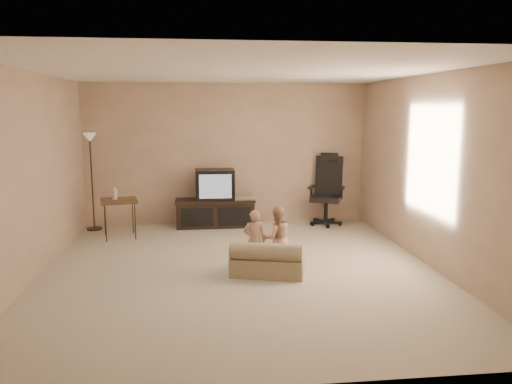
{
  "coord_description": "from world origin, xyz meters",
  "views": [
    {
      "loc": [
        -0.49,
        -6.14,
        2.05
      ],
      "look_at": [
        0.28,
        0.6,
        0.92
      ],
      "focal_mm": 35.0,
      "sensor_mm": 36.0,
      "label": 1
    }
  ],
  "objects_px": {
    "tv_stand": "(216,203)",
    "toddler_left": "(255,241)",
    "toddler_right": "(277,238)",
    "side_table": "(118,201)",
    "office_chair": "(327,199)",
    "floor_lamp": "(91,160)",
    "child_sofa": "(267,261)"
  },
  "relations": [
    {
      "from": "tv_stand",
      "to": "floor_lamp",
      "type": "relative_size",
      "value": 0.85
    },
    {
      "from": "floor_lamp",
      "to": "toddler_right",
      "type": "xyz_separation_m",
      "value": [
        2.78,
        -2.47,
        -0.79
      ]
    },
    {
      "from": "side_table",
      "to": "floor_lamp",
      "type": "distance_m",
      "value": 0.99
    },
    {
      "from": "office_chair",
      "to": "floor_lamp",
      "type": "distance_m",
      "value": 4.14
    },
    {
      "from": "side_table",
      "to": "office_chair",
      "type": "bearing_deg",
      "value": 8.78
    },
    {
      "from": "tv_stand",
      "to": "toddler_left",
      "type": "relative_size",
      "value": 1.78
    },
    {
      "from": "side_table",
      "to": "child_sofa",
      "type": "bearing_deg",
      "value": -44.94
    },
    {
      "from": "toddler_left",
      "to": "toddler_right",
      "type": "distance_m",
      "value": 0.29
    },
    {
      "from": "floor_lamp",
      "to": "child_sofa",
      "type": "bearing_deg",
      "value": -45.75
    },
    {
      "from": "tv_stand",
      "to": "floor_lamp",
      "type": "height_order",
      "value": "floor_lamp"
    },
    {
      "from": "tv_stand",
      "to": "child_sofa",
      "type": "relative_size",
      "value": 1.42
    },
    {
      "from": "office_chair",
      "to": "toddler_left",
      "type": "distance_m",
      "value": 2.92
    },
    {
      "from": "side_table",
      "to": "floor_lamp",
      "type": "bearing_deg",
      "value": 131.19
    },
    {
      "from": "side_table",
      "to": "floor_lamp",
      "type": "relative_size",
      "value": 0.51
    },
    {
      "from": "side_table",
      "to": "toddler_right",
      "type": "relative_size",
      "value": 1.01
    },
    {
      "from": "floor_lamp",
      "to": "toddler_left",
      "type": "bearing_deg",
      "value": -45.07
    },
    {
      "from": "tv_stand",
      "to": "office_chair",
      "type": "relative_size",
      "value": 1.11
    },
    {
      "from": "toddler_right",
      "to": "toddler_left",
      "type": "bearing_deg",
      "value": -1.3
    },
    {
      "from": "tv_stand",
      "to": "side_table",
      "type": "bearing_deg",
      "value": -158.58
    },
    {
      "from": "floor_lamp",
      "to": "tv_stand",
      "type": "bearing_deg",
      "value": 0.66
    },
    {
      "from": "office_chair",
      "to": "toddler_left",
      "type": "height_order",
      "value": "office_chair"
    },
    {
      "from": "office_chair",
      "to": "side_table",
      "type": "relative_size",
      "value": 1.52
    },
    {
      "from": "child_sofa",
      "to": "toddler_left",
      "type": "bearing_deg",
      "value": 139.33
    },
    {
      "from": "side_table",
      "to": "tv_stand",
      "type": "bearing_deg",
      "value": 21.49
    },
    {
      "from": "tv_stand",
      "to": "side_table",
      "type": "height_order",
      "value": "tv_stand"
    },
    {
      "from": "tv_stand",
      "to": "floor_lamp",
      "type": "distance_m",
      "value": 2.23
    },
    {
      "from": "office_chair",
      "to": "toddler_right",
      "type": "bearing_deg",
      "value": -93.49
    },
    {
      "from": "toddler_right",
      "to": "floor_lamp",
      "type": "bearing_deg",
      "value": -48.46
    },
    {
      "from": "office_chair",
      "to": "child_sofa",
      "type": "bearing_deg",
      "value": -94.07
    },
    {
      "from": "side_table",
      "to": "child_sofa",
      "type": "xyz_separation_m",
      "value": [
        2.11,
        -2.11,
        -0.42
      ]
    },
    {
      "from": "floor_lamp",
      "to": "toddler_right",
      "type": "bearing_deg",
      "value": -41.6
    },
    {
      "from": "child_sofa",
      "to": "toddler_left",
      "type": "distance_m",
      "value": 0.32
    }
  ]
}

